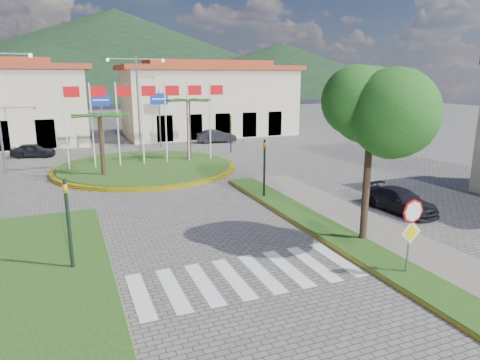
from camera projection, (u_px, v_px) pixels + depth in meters
name	position (u px, v px, depth m)	size (l,w,h in m)	color
ground	(308.00, 345.00, 10.45)	(160.00, 160.00, 0.00)	#5D5A58
sidewalk_right	(431.00, 269.00, 14.44)	(4.00, 28.00, 0.15)	gray
verge_right	(403.00, 274.00, 13.99)	(1.60, 28.00, 0.18)	#234914
median_left	(30.00, 282.00, 13.43)	(5.00, 14.00, 0.18)	#234914
crosswalk	(245.00, 276.00, 14.04)	(8.00, 3.00, 0.01)	silver
roundabout_island	(146.00, 167.00, 30.19)	(12.70, 12.70, 6.00)	yellow
stop_sign	(411.00, 225.00, 13.59)	(0.80, 0.11, 2.65)	slate
deciduous_tree	(372.00, 110.00, 15.74)	(3.60, 3.60, 6.80)	black
traffic_light_left	(68.00, 217.00, 13.92)	(0.15, 0.18, 3.20)	black
traffic_light_right	(264.00, 163.00, 22.43)	(0.15, 0.18, 3.20)	black
traffic_light_far	(231.00, 130.00, 36.31)	(0.18, 0.15, 3.20)	black
direction_sign_west	(102.00, 110.00, 36.72)	(1.60, 0.14, 5.20)	slate
direction_sign_east	(159.00, 109.00, 38.56)	(1.60, 0.14, 5.20)	slate
street_lamp_centre	(138.00, 99.00, 36.73)	(4.80, 0.16, 8.00)	slate
building_right	(209.00, 99.00, 47.37)	(19.08, 9.54, 8.05)	beige
hill_far_mid	(117.00, 52.00, 156.27)	(180.00, 180.00, 30.00)	black
hill_far_east	(282.00, 69.00, 155.46)	(120.00, 120.00, 18.00)	black
hill_near_back	(41.00, 70.00, 121.76)	(110.00, 110.00, 16.00)	black
white_van	(30.00, 141.00, 39.89)	(1.75, 3.79, 1.05)	silver
car_dark_a	(33.00, 150.00, 34.51)	(1.35, 3.35, 1.14)	black
car_dark_b	(216.00, 136.00, 42.10)	(1.34, 3.85, 1.27)	black
car_side_right	(400.00, 200.00, 20.62)	(1.56, 3.85, 1.12)	black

